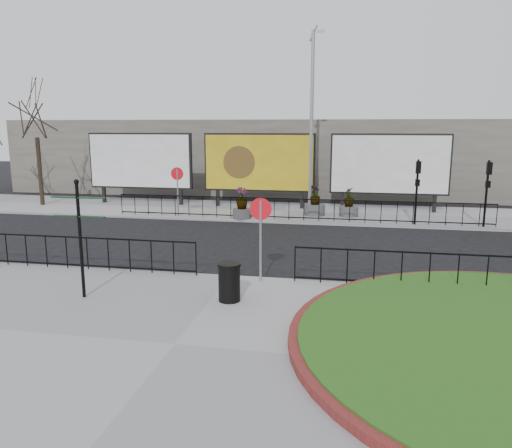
% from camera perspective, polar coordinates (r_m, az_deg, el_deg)
% --- Properties ---
extents(ground, '(90.00, 90.00, 0.00)m').
position_cam_1_polar(ground, '(15.40, -2.90, -6.28)').
color(ground, black).
rests_on(ground, ground).
extents(pavement_near, '(30.00, 10.00, 0.12)m').
position_cam_1_polar(pavement_near, '(10.90, -9.28, -13.68)').
color(pavement_near, gray).
rests_on(pavement_near, ground).
extents(pavement_far, '(44.00, 6.00, 0.12)m').
position_cam_1_polar(pavement_far, '(26.89, 3.12, 1.40)').
color(pavement_far, gray).
rests_on(pavement_far, ground).
extents(railing_near_left, '(10.00, 0.10, 1.10)m').
position_cam_1_polar(railing_near_left, '(17.34, -22.85, -2.87)').
color(railing_near_left, black).
rests_on(railing_near_left, pavement_near).
extents(railing_near_right, '(9.00, 0.10, 1.10)m').
position_cam_1_polar(railing_near_right, '(14.82, 22.11, -5.11)').
color(railing_near_right, black).
rests_on(railing_near_right, pavement_near).
extents(railing_far, '(18.00, 0.10, 1.10)m').
position_cam_1_polar(railing_far, '(24.02, 4.64, 1.68)').
color(railing_far, black).
rests_on(railing_far, pavement_far).
extents(speed_sign_far, '(0.64, 0.07, 2.47)m').
position_cam_1_polar(speed_sign_far, '(25.29, -8.98, 4.91)').
color(speed_sign_far, gray).
rests_on(speed_sign_far, pavement_far).
extents(speed_sign_near, '(0.64, 0.07, 2.47)m').
position_cam_1_polar(speed_sign_near, '(14.35, 0.53, 0.33)').
color(speed_sign_near, gray).
rests_on(speed_sign_near, pavement_near).
extents(billboard_left, '(6.20, 0.31, 4.10)m').
position_cam_1_polar(billboard_left, '(29.83, -13.09, 7.01)').
color(billboard_left, black).
rests_on(billboard_left, pavement_far).
extents(billboard_mid, '(6.20, 0.31, 4.10)m').
position_cam_1_polar(billboard_mid, '(27.77, 0.36, 7.00)').
color(billboard_mid, black).
rests_on(billboard_mid, pavement_far).
extents(billboard_right, '(6.20, 0.31, 4.10)m').
position_cam_1_polar(billboard_right, '(27.39, 15.01, 6.57)').
color(billboard_right, black).
rests_on(billboard_right, pavement_far).
extents(lamp_post, '(0.74, 0.18, 9.23)m').
position_cam_1_polar(lamp_post, '(25.35, 6.38, 11.58)').
color(lamp_post, gray).
rests_on(lamp_post, pavement_far).
extents(signal_pole_a, '(0.22, 0.26, 3.00)m').
position_cam_1_polar(signal_pole_a, '(23.93, 17.96, 4.59)').
color(signal_pole_a, black).
rests_on(signal_pole_a, pavement_far).
extents(signal_pole_b, '(0.22, 0.26, 3.00)m').
position_cam_1_polar(signal_pole_b, '(24.49, 24.95, 4.23)').
color(signal_pole_b, black).
rests_on(signal_pole_b, pavement_far).
extents(tree_left, '(2.00, 2.00, 7.00)m').
position_cam_1_polar(tree_left, '(31.16, -23.69, 8.41)').
color(tree_left, '#2D2119').
rests_on(tree_left, pavement_far).
extents(building_backdrop, '(40.00, 10.00, 5.00)m').
position_cam_1_polar(building_backdrop, '(36.50, 5.28, 7.80)').
color(building_backdrop, slate).
rests_on(building_backdrop, ground).
extents(fingerpost_sign, '(1.48, 0.25, 3.16)m').
position_cam_1_polar(fingerpost_sign, '(13.74, -19.52, -0.34)').
color(fingerpost_sign, black).
rests_on(fingerpost_sign, pavement_near).
extents(litter_bin, '(0.61, 0.61, 1.01)m').
position_cam_1_polar(litter_bin, '(13.05, -3.08, -6.62)').
color(litter_bin, black).
rests_on(litter_bin, pavement_near).
extents(planter_a, '(0.91, 0.91, 1.55)m').
position_cam_1_polar(planter_a, '(24.54, -1.63, 2.08)').
color(planter_a, '#4C4C4F').
rests_on(planter_a, pavement_far).
extents(planter_b, '(1.05, 1.05, 1.53)m').
position_cam_1_polar(planter_b, '(25.64, 6.72, 2.19)').
color(planter_b, '#4C4C4F').
rests_on(planter_b, pavement_far).
extents(planter_c, '(0.96, 0.96, 1.47)m').
position_cam_1_polar(planter_c, '(25.57, 10.56, 2.07)').
color(planter_c, '#4C4C4F').
rests_on(planter_c, pavement_far).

